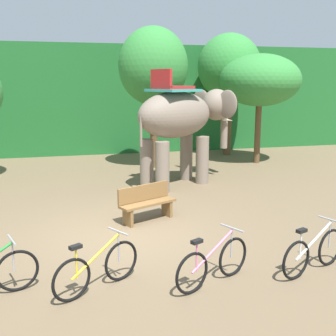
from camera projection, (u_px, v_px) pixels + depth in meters
ground_plane at (122, 236)px, 9.32m from camera, size 80.00×80.00×0.00m
foliage_hedge at (84, 98)px, 22.01m from camera, size 36.00×6.00×5.12m
tree_right at (153, 67)px, 16.09m from camera, size 2.69×2.69×5.49m
tree_center_left at (229, 67)px, 18.94m from camera, size 2.87×2.87×5.55m
tree_center_right at (260, 80)px, 17.12m from camera, size 3.33×3.33×4.53m
elephant at (183, 119)px, 13.71m from camera, size 4.11×3.12×3.78m
bike_yellow at (97, 268)px, 6.86m from camera, size 1.48×0.94×0.92m
bike_pink at (213, 263)px, 7.06m from camera, size 1.56×0.84×0.92m
bike_white at (314, 252)px, 7.52m from camera, size 1.61×0.74×0.92m
wooden_bench at (146, 202)px, 10.33m from camera, size 1.53×1.00×0.89m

